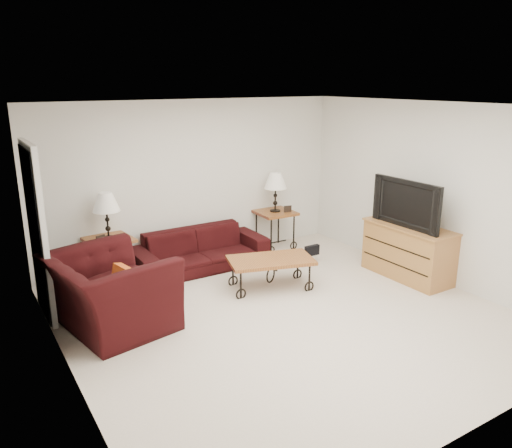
{
  "coord_description": "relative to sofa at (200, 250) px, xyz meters",
  "views": [
    {
      "loc": [
        -3.26,
        -4.52,
        2.77
      ],
      "look_at": [
        0.0,
        0.7,
        1.0
      ],
      "focal_mm": 35.22,
      "sensor_mm": 36.0,
      "label": 1
    }
  ],
  "objects": [
    {
      "name": "wall_front",
      "position": [
        0.18,
        -4.52,
        0.95
      ],
      "size": [
        5.0,
        0.02,
        2.5
      ],
      "primitive_type": "cube",
      "color": "silver",
      "rests_on": "ground"
    },
    {
      "name": "ceiling",
      "position": [
        0.18,
        -2.02,
        2.2
      ],
      "size": [
        5.0,
        5.0,
        0.0
      ],
      "primitive_type": "plane",
      "color": "white",
      "rests_on": "wall_back"
    },
    {
      "name": "backpack",
      "position": [
        1.6,
        -0.57,
        -0.05
      ],
      "size": [
        0.41,
        0.33,
        0.5
      ],
      "primitive_type": "ellipsoid",
      "rotation": [
        0.0,
        0.0,
        0.09
      ],
      "color": "black",
      "rests_on": "ground"
    },
    {
      "name": "throw_pillow",
      "position": [
        -1.55,
        -1.21,
        0.22
      ],
      "size": [
        0.18,
        0.41,
        0.4
      ],
      "primitive_type": "cube",
      "rotation": [
        0.0,
        0.0,
        1.76
      ],
      "color": "#D0641A",
      "rests_on": "armchair"
    },
    {
      "name": "ground",
      "position": [
        0.18,
        -2.02,
        -0.3
      ],
      "size": [
        5.0,
        5.0,
        0.0
      ],
      "primitive_type": "plane",
      "color": "beige",
      "rests_on": "ground"
    },
    {
      "name": "doorway",
      "position": [
        -2.29,
        -0.37,
        0.72
      ],
      "size": [
        0.08,
        0.94,
        2.04
      ],
      "primitive_type": "cube",
      "color": "black",
      "rests_on": "ground"
    },
    {
      "name": "side_table_right",
      "position": [
        1.49,
        0.18,
        0.03
      ],
      "size": [
        0.63,
        0.63,
        0.66
      ],
      "primitive_type": "cube",
      "rotation": [
        0.0,
        0.0,
        -0.05
      ],
      "color": "#976426",
      "rests_on": "ground"
    },
    {
      "name": "wall_right",
      "position": [
        2.68,
        -2.02,
        0.95
      ],
      "size": [
        0.02,
        5.0,
        2.5
      ],
      "primitive_type": "cube",
      "color": "silver",
      "rests_on": "ground"
    },
    {
      "name": "side_table_left",
      "position": [
        -1.3,
        0.18,
        0.03
      ],
      "size": [
        0.66,
        0.66,
        0.65
      ],
      "primitive_type": "cube",
      "rotation": [
        0.0,
        0.0,
        0.11
      ],
      "color": "#976426",
      "rests_on": "ground"
    },
    {
      "name": "lamp_right",
      "position": [
        1.49,
        0.18,
        0.68
      ],
      "size": [
        0.39,
        0.39,
        0.66
      ],
      "primitive_type": null,
      "rotation": [
        0.0,
        0.0,
        -0.05
      ],
      "color": "black",
      "rests_on": "side_table_right"
    },
    {
      "name": "armchair",
      "position": [
        -1.7,
        -1.16,
        0.14
      ],
      "size": [
        1.41,
        1.55,
        0.88
      ],
      "primitive_type": "imported",
      "rotation": [
        0.0,
        0.0,
        1.76
      ],
      "color": "black",
      "rests_on": "ground"
    },
    {
      "name": "wall_left",
      "position": [
        -2.32,
        -2.02,
        0.95
      ],
      "size": [
        0.02,
        5.0,
        2.5
      ],
      "primitive_type": "cube",
      "color": "silver",
      "rests_on": "ground"
    },
    {
      "name": "wall_back",
      "position": [
        0.18,
        0.48,
        0.95
      ],
      "size": [
        5.0,
        0.02,
        2.5
      ],
      "primitive_type": "cube",
      "color": "silver",
      "rests_on": "ground"
    },
    {
      "name": "television",
      "position": [
        2.39,
        -1.9,
        0.82
      ],
      "size": [
        0.15,
        1.16,
        0.67
      ],
      "primitive_type": "imported",
      "rotation": [
        0.0,
        0.0,
        -1.57
      ],
      "color": "black",
      "rests_on": "tv_stand"
    },
    {
      "name": "photo_frame_left",
      "position": [
        -1.45,
        0.03,
        0.41
      ],
      "size": [
        0.13,
        0.05,
        0.11
      ],
      "primitive_type": "cube",
      "rotation": [
        0.0,
        0.0,
        0.28
      ],
      "color": "black",
      "rests_on": "side_table_left"
    },
    {
      "name": "tv_stand",
      "position": [
        2.41,
        -1.9,
        0.09
      ],
      "size": [
        0.54,
        1.3,
        0.78
      ],
      "primitive_type": "cube",
      "color": "#B16C42",
      "rests_on": "ground"
    },
    {
      "name": "coffee_table",
      "position": [
        0.5,
        -1.19,
        -0.08
      ],
      "size": [
        1.27,
        0.92,
        0.43
      ],
      "primitive_type": "cube",
      "rotation": [
        0.0,
        0.0,
        -0.29
      ],
      "color": "#976426",
      "rests_on": "ground"
    },
    {
      "name": "photo_frame_right",
      "position": [
        1.64,
        0.03,
        0.41
      ],
      "size": [
        0.13,
        0.05,
        0.11
      ],
      "primitive_type": "cube",
      "rotation": [
        0.0,
        0.0,
        -0.26
      ],
      "color": "black",
      "rests_on": "side_table_right"
    },
    {
      "name": "sofa",
      "position": [
        0.0,
        0.0,
        0.0
      ],
      "size": [
        2.04,
        0.8,
        0.6
      ],
      "primitive_type": "imported",
      "color": "black",
      "rests_on": "ground"
    },
    {
      "name": "lamp_left",
      "position": [
        -1.3,
        0.18,
        0.68
      ],
      "size": [
        0.41,
        0.41,
        0.65
      ],
      "primitive_type": null,
      "rotation": [
        0.0,
        0.0,
        0.11
      ],
      "color": "black",
      "rests_on": "side_table_left"
    }
  ]
}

